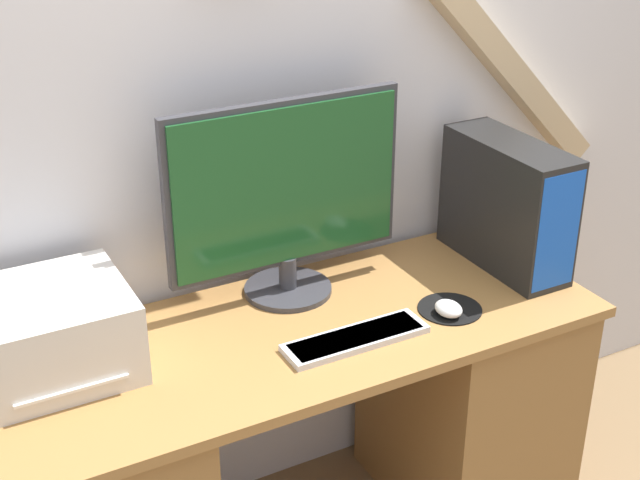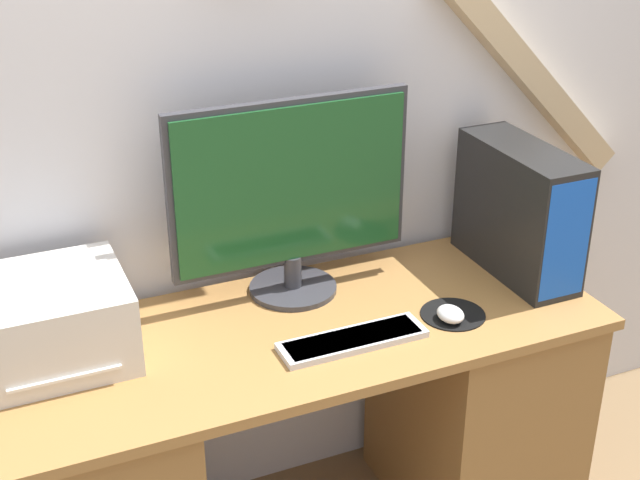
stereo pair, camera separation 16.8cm
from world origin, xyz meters
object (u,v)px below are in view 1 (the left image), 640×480
object	(u,v)px
monitor	(286,194)
mouse	(448,309)
keyboard	(356,338)
computer_tower	(507,204)
printer	(51,333)

from	to	relation	value
monitor	mouse	world-z (taller)	monitor
keyboard	computer_tower	size ratio (longest dim) A/B	0.87
keyboard	mouse	size ratio (longest dim) A/B	4.54
monitor	computer_tower	size ratio (longest dim) A/B	1.53
monitor	mouse	bearing A→B (deg)	-45.68
keyboard	computer_tower	distance (m)	0.67
computer_tower	keyboard	bearing A→B (deg)	-164.06
monitor	computer_tower	world-z (taller)	monitor
mouse	computer_tower	size ratio (longest dim) A/B	0.19
monitor	keyboard	distance (m)	0.44
mouse	keyboard	bearing A→B (deg)	178.39
mouse	computer_tower	bearing A→B (deg)	29.11
computer_tower	printer	world-z (taller)	computer_tower
keyboard	printer	bearing A→B (deg)	161.31
mouse	computer_tower	world-z (taller)	computer_tower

